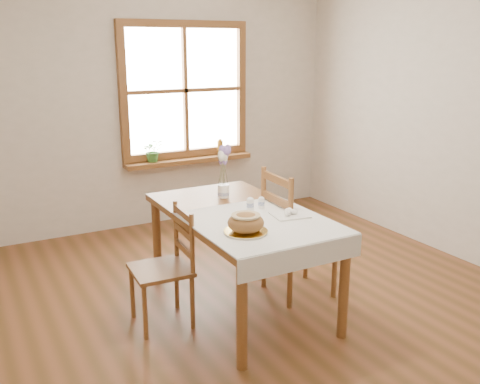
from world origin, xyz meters
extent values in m
plane|color=brown|center=(0.00, 0.00, 0.00)|extent=(5.00, 5.00, 0.00)
cube|color=beige|center=(0.00, 2.50, 1.30)|extent=(4.50, 0.10, 2.60)
cube|color=brown|center=(0.50, 2.46, 2.14)|extent=(1.46, 0.08, 0.08)
cube|color=brown|center=(0.50, 2.46, 0.76)|extent=(1.46, 0.08, 0.08)
cube|color=brown|center=(-0.19, 2.46, 1.45)|extent=(0.08, 0.08, 1.30)
cube|color=brown|center=(1.19, 2.46, 1.45)|extent=(0.08, 0.08, 1.30)
cube|color=brown|center=(0.50, 2.46, 1.45)|extent=(0.04, 0.06, 1.30)
cube|color=brown|center=(0.50, 2.46, 1.45)|extent=(1.30, 0.06, 0.04)
cube|color=white|center=(0.50, 2.49, 1.45)|extent=(1.30, 0.01, 1.30)
cube|color=brown|center=(0.50, 2.40, 0.69)|extent=(1.46, 0.20, 0.05)
cube|color=brown|center=(0.00, 0.30, 0.72)|extent=(0.90, 1.60, 0.05)
cylinder|color=brown|center=(-0.39, -0.44, 0.35)|extent=(0.07, 0.07, 0.70)
cylinder|color=brown|center=(0.39, -0.44, 0.35)|extent=(0.07, 0.07, 0.70)
cylinder|color=brown|center=(-0.39, 1.04, 0.35)|extent=(0.07, 0.07, 0.70)
cylinder|color=brown|center=(0.39, 1.04, 0.35)|extent=(0.07, 0.07, 0.70)
cube|color=white|center=(0.00, 0.00, 0.76)|extent=(0.91, 0.99, 0.01)
cylinder|color=white|center=(-0.20, -0.14, 0.77)|extent=(0.32, 0.32, 0.01)
ellipsoid|color=#936034|center=(-0.20, -0.14, 0.84)|extent=(0.24, 0.24, 0.13)
cube|color=white|center=(0.25, 0.02, 0.77)|extent=(0.27, 0.24, 0.01)
cylinder|color=white|center=(0.06, 0.26, 0.81)|extent=(0.06, 0.06, 0.10)
cylinder|color=white|center=(0.17, 0.27, 0.80)|extent=(0.05, 0.05, 0.09)
cylinder|color=white|center=(0.06, 0.68, 0.80)|extent=(0.12, 0.12, 0.10)
imported|color=#36702C|center=(0.08, 2.40, 0.81)|extent=(0.23, 0.25, 0.19)
cylinder|color=#98671C|center=(0.89, 2.40, 0.81)|extent=(0.07, 0.07, 0.18)
camera|label=1|loc=(-1.79, -2.98, 1.94)|focal=40.00mm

